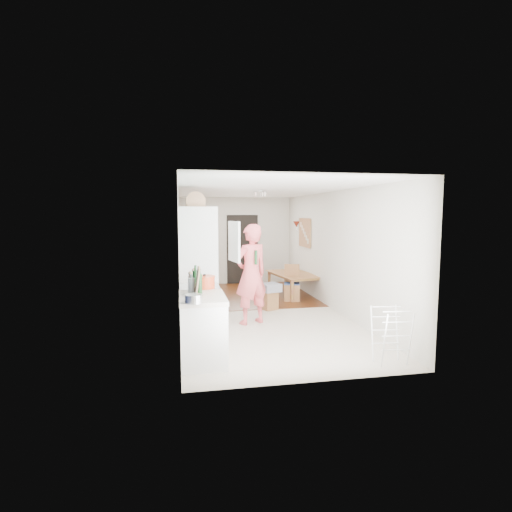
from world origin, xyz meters
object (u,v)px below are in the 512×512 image
object	(u,v)px
person	(251,265)
dining_chair	(292,283)
drying_rack	(391,336)
stool	(269,300)
dining_table	(295,286)

from	to	relation	value
person	dining_chair	distance (m)	2.25
drying_rack	person	bearing A→B (deg)	130.36
stool	dining_table	bearing A→B (deg)	53.58
dining_chair	drying_rack	distance (m)	4.06
person	dining_chair	size ratio (longest dim) A/B	2.58
person	dining_chair	bearing A→B (deg)	-149.83
person	dining_table	bearing A→B (deg)	-146.77
stool	dining_chair	bearing A→B (deg)	45.26
person	stool	xyz separation A→B (m)	(0.57, 1.01, -0.89)
dining_chair	person	bearing A→B (deg)	-111.48
stool	drying_rack	world-z (taller)	drying_rack
dining_table	person	bearing A→B (deg)	138.18
dining_table	drying_rack	xyz separation A→B (m)	(-0.00, -4.62, 0.15)
dining_table	drying_rack	world-z (taller)	drying_rack
drying_rack	dining_chair	bearing A→B (deg)	100.65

